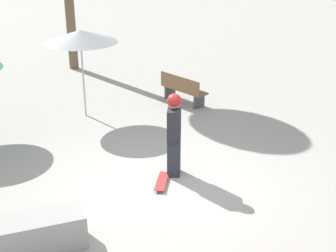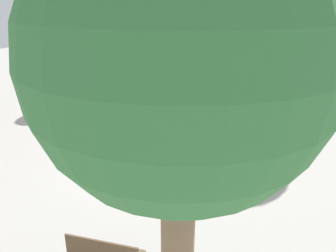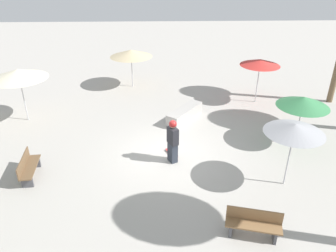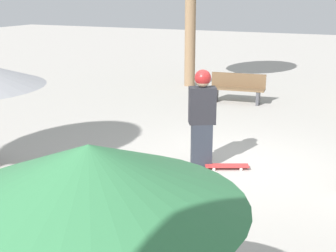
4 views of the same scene
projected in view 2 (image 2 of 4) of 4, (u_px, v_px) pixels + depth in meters
name	position (u px, v px, depth m)	size (l,w,h in m)	color
ground_plane	(150.00, 158.00, 11.86)	(60.00, 60.00, 0.00)	#ADA8A0
skater_main	(164.00, 134.00, 11.49)	(0.46, 0.55, 1.81)	#282D38
skateboard	(151.00, 155.00, 11.97)	(0.51, 0.81, 0.07)	red
concrete_ledge	(89.00, 130.00, 13.68)	(1.93, 2.28, 0.59)	#A8A39E
bench_far	(283.00, 142.00, 12.21)	(1.66, 0.82, 0.85)	#47474C
shade_umbrella_grey	(233.00, 79.00, 13.92)	(2.00, 2.00, 2.42)	#B7B7BC
shade_umbrella_green	(183.00, 74.00, 16.24)	(2.14, 2.14, 2.20)	#B7B7BC
shade_umbrella_red	(98.00, 64.00, 17.27)	(2.11, 2.11, 2.43)	#B7B7BC
palm_tree_far_back	(180.00, 69.00, 2.88)	(2.72, 2.72, 6.16)	#896B4C
palm_tree_center_left	(194.00, 2.00, 19.19)	(2.44, 2.44, 6.67)	brown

